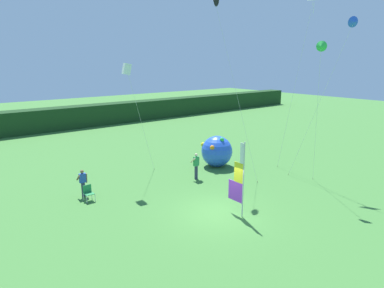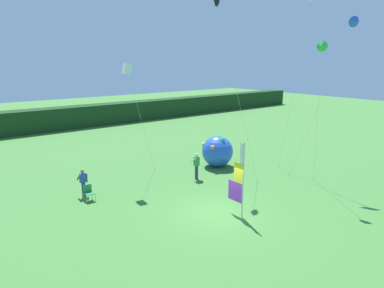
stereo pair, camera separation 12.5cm
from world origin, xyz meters
name	(u,v)px [view 1 (the left image)]	position (x,y,z in m)	size (l,w,h in m)	color
ground_plane	(218,213)	(0.00, 0.00, 0.00)	(120.00, 120.00, 0.00)	#3D7533
distant_treeline	(53,119)	(0.00, 27.62, 1.25)	(80.00, 2.40, 2.51)	#193819
banner_flag	(239,180)	(0.63, -0.76, 1.87)	(0.06, 1.03, 3.90)	#B7B7BC
person_near_banner	(83,182)	(-4.62, 6.53, 0.85)	(0.55, 0.48, 1.60)	#2D334C
person_mid_field	(196,165)	(2.36, 4.75, 0.95)	(0.55, 0.48, 1.77)	#2D334C
inflatable_balloon	(217,151)	(5.33, 5.97, 1.16)	(2.30, 2.30, 2.31)	blue
folding_chair	(88,192)	(-4.64, 5.75, 0.51)	(0.51, 0.51, 0.89)	#BCBCC1
kite_white_diamond_0	(312,5)	(8.86, 1.24, 11.09)	(0.80, 2.38, 12.18)	brown
kite_white_box_1	(127,70)	(-1.18, 7.08, 7.14)	(2.78, 1.42, 7.54)	brown
kite_blue_delta_2	(353,24)	(8.13, -1.88, 9.64)	(0.67, 3.62, 10.06)	brown
kite_green_delta_3	(321,48)	(6.46, -1.07, 8.35)	(2.22, 1.29, 8.74)	brown
kite_black_delta_4	(215,2)	(3.55, 4.44, 11.13)	(1.94, 3.00, 11.57)	brown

